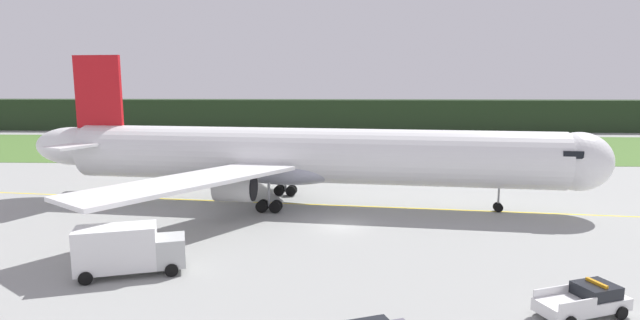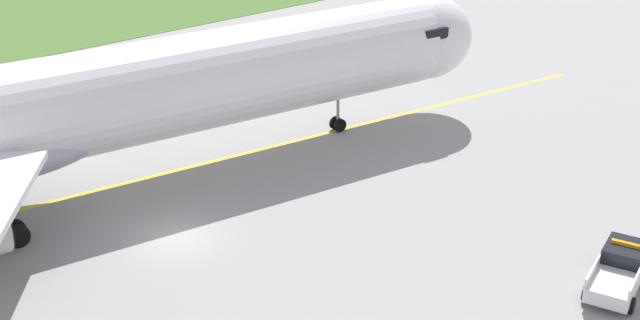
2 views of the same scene
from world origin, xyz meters
TOP-DOWN VIEW (x-y plane):
  - ground at (0.00, 0.00)m, footprint 320.00×320.00m
  - taxiway_centerline_main at (-3.27, 8.02)m, footprint 81.14×9.69m
  - airliner at (-3.83, 8.09)m, footprint 61.90×44.51m
  - ops_pickup_truck at (13.76, -17.14)m, footprint 5.69×3.75m

SIDE VIEW (x-z plane):
  - ground at x=0.00m, z-range 0.00..0.00m
  - taxiway_centerline_main at x=-3.27m, z-range 0.00..0.01m
  - ops_pickup_truck at x=13.76m, z-range -0.07..1.87m
  - airliner at x=-3.83m, z-range -2.77..13.16m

